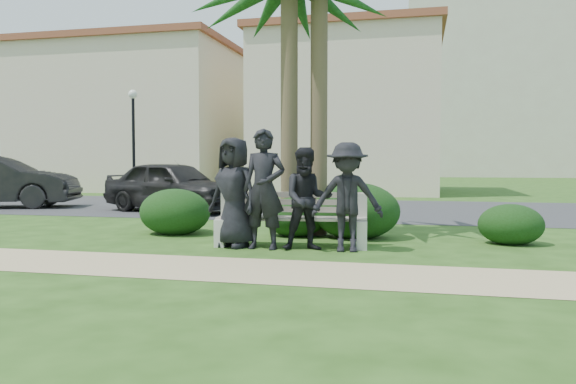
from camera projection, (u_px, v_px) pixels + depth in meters
name	position (u px, v px, depth m)	size (l,w,h in m)	color
ground	(275.00, 249.00, 8.94)	(160.00, 160.00, 0.00)	#244513
footpath	(239.00, 269.00, 7.19)	(30.00, 1.60, 0.01)	tan
asphalt_street	(342.00, 209.00, 16.72)	(160.00, 8.00, 0.01)	#2D2D30
stucco_bldg_left	(138.00, 118.00, 29.00)	(10.40, 8.40, 7.30)	beige
stucco_bldg_right	(350.00, 114.00, 26.48)	(8.40, 8.40, 7.30)	beige
hotel_tower	(537.00, 47.00, 58.49)	(26.00, 18.00, 37.30)	beige
street_lamp	(133.00, 123.00, 22.51)	(0.36, 0.36, 4.29)	black
park_bench	(292.00, 223.00, 9.17)	(2.50, 0.80, 0.86)	#A09486
man_a	(234.00, 192.00, 9.08)	(0.87, 0.57, 1.78)	black
man_b	(264.00, 189.00, 8.86)	(0.70, 0.46, 1.91)	black
man_c	(307.00, 199.00, 8.75)	(0.78, 0.61, 1.61)	black
man_d	(347.00, 197.00, 8.61)	(1.09, 0.62, 1.68)	black
hedge_a	(175.00, 213.00, 11.13)	(1.11, 0.91, 0.72)	black
hedge_b	(175.00, 211.00, 10.76)	(1.38, 1.14, 0.90)	black
hedge_c	(295.00, 216.00, 10.47)	(1.16, 0.95, 0.75)	black
hedge_d	(356.00, 209.00, 10.23)	(1.60, 1.32, 1.04)	black
hedge_e	(356.00, 217.00, 10.23)	(1.14, 0.94, 0.74)	black
hedge_f	(511.00, 223.00, 9.42)	(1.07, 0.89, 0.70)	black
car_a	(173.00, 186.00, 15.62)	(1.69, 4.20, 1.43)	black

